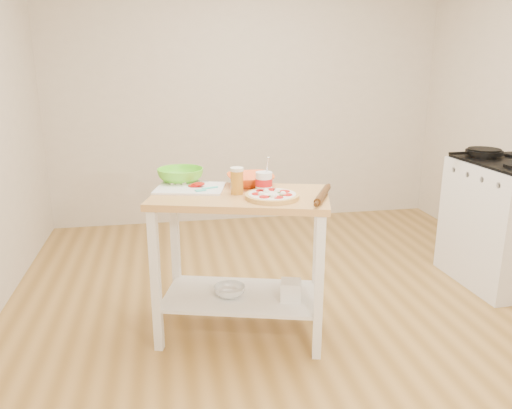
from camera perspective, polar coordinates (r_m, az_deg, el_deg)
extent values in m
cube|color=#AA7F3E|center=(3.40, 5.48, -13.04)|extent=(4.00, 4.50, 0.02)
cube|color=beige|center=(5.19, -1.05, 12.88)|extent=(4.00, 0.02, 2.70)
cube|color=tan|center=(2.89, -1.79, 0.84)|extent=(1.12, 0.81, 0.04)
cube|color=white|center=(3.12, -1.69, -10.41)|extent=(1.03, 0.73, 0.02)
cube|color=white|center=(2.92, -11.39, -8.69)|extent=(0.06, 0.06, 0.86)
cube|color=white|center=(3.33, -9.15, -5.41)|extent=(0.06, 0.06, 0.86)
cube|color=white|center=(2.81, 7.20, -9.53)|extent=(0.06, 0.06, 0.86)
cube|color=white|center=(3.23, 6.97, -6.00)|extent=(0.06, 0.06, 0.86)
cube|color=white|center=(4.20, 26.81, -2.03)|extent=(0.69, 0.80, 0.92)
cylinder|color=black|center=(4.17, 24.62, 5.46)|extent=(0.27, 0.27, 0.03)
cube|color=black|center=(4.05, 22.22, 5.46)|extent=(0.17, 0.03, 0.02)
cylinder|color=#EABC63|center=(2.79, 1.86, 0.87)|extent=(0.30, 0.30, 0.02)
cylinder|color=#EABC63|center=(2.79, 1.86, 1.11)|extent=(0.30, 0.30, 0.01)
cylinder|color=white|center=(2.79, 1.86, 1.13)|extent=(0.27, 0.27, 0.01)
cylinder|color=red|center=(2.83, 3.30, 1.51)|extent=(0.06, 0.06, 0.01)
cylinder|color=red|center=(2.87, 1.98, 1.71)|extent=(0.06, 0.06, 0.01)
cylinder|color=red|center=(2.84, 0.57, 1.58)|extent=(0.06, 0.06, 0.01)
cylinder|color=red|center=(2.77, 0.09, 1.21)|extent=(0.06, 0.06, 0.01)
cylinder|color=red|center=(2.71, 0.96, 0.87)|extent=(0.06, 0.06, 0.01)
cylinder|color=red|center=(2.71, 2.54, 0.82)|extent=(0.06, 0.06, 0.01)
cylinder|color=red|center=(2.76, 3.58, 1.12)|extent=(0.06, 0.06, 0.01)
sphere|color=white|center=(2.83, 2.44, 1.51)|extent=(0.04, 0.04, 0.04)
sphere|color=white|center=(2.82, 1.18, 1.47)|extent=(0.04, 0.04, 0.04)
sphere|color=white|center=(2.76, 0.58, 1.13)|extent=(0.04, 0.04, 0.04)
sphere|color=white|center=(2.71, 2.03, 0.83)|extent=(0.04, 0.04, 0.04)
sphere|color=white|center=(2.77, 3.11, 1.18)|extent=(0.04, 0.04, 0.04)
plane|color=#1F5311|center=(2.80, 2.72, 1.40)|extent=(0.03, 0.03, 0.00)
plane|color=#1F5311|center=(2.86, 2.16, 1.74)|extent=(0.03, 0.03, 0.00)
plane|color=#1F5311|center=(2.84, 0.55, 1.62)|extent=(0.04, 0.04, 0.00)
plane|color=#1F5311|center=(2.76, 0.56, 1.22)|extent=(0.03, 0.03, 0.00)
plane|color=#1F5311|center=(2.72, 1.61, 0.98)|extent=(0.03, 0.03, 0.00)
plane|color=#1F5311|center=(2.74, 2.90, 1.09)|extent=(0.04, 0.04, 0.00)
plane|color=#1F5311|center=(2.80, 2.97, 1.42)|extent=(0.03, 0.03, 0.00)
cube|color=white|center=(3.02, -7.53, 1.87)|extent=(0.46, 0.39, 0.01)
cube|color=#F4EACC|center=(3.10, -9.48, 2.53)|extent=(0.03, 0.03, 0.02)
cube|color=#F4EACC|center=(3.10, -8.85, 2.53)|extent=(0.03, 0.03, 0.02)
cube|color=#F4EACC|center=(3.09, -8.21, 2.53)|extent=(0.03, 0.03, 0.02)
cube|color=#F4EACC|center=(3.14, -9.34, 2.68)|extent=(0.03, 0.03, 0.02)
cube|color=#F4EACC|center=(3.13, -8.72, 2.68)|extent=(0.03, 0.03, 0.02)
cube|color=#F4EACC|center=(3.12, -8.09, 2.68)|extent=(0.03, 0.03, 0.02)
cylinder|color=red|center=(3.03, -7.09, 2.15)|extent=(0.07, 0.07, 0.01)
cylinder|color=red|center=(3.03, -6.82, 2.25)|extent=(0.07, 0.07, 0.01)
cylinder|color=red|center=(3.02, -6.54, 2.36)|extent=(0.07, 0.07, 0.01)
cube|color=#45DBC7|center=(2.92, -6.37, 1.62)|extent=(0.07, 0.05, 0.01)
cylinder|color=#45DBC7|center=(2.97, -5.28, 1.92)|extent=(0.10, 0.04, 0.01)
cube|color=silver|center=(3.16, -7.04, 2.69)|extent=(0.17, 0.09, 0.00)
cube|color=black|center=(3.19, -9.32, 2.82)|extent=(0.10, 0.06, 0.01)
imported|color=#FF5B18|center=(3.08, -0.63, 2.84)|extent=(0.31, 0.31, 0.07)
imported|color=#67DD2B|center=(3.18, -8.63, 3.29)|extent=(0.34, 0.34, 0.09)
cylinder|color=#C18023|center=(2.87, -2.19, 2.54)|extent=(0.07, 0.07, 0.13)
cylinder|color=white|center=(2.86, -2.21, 4.04)|extent=(0.08, 0.08, 0.02)
cylinder|color=white|center=(2.91, 0.91, 2.58)|extent=(0.10, 0.10, 0.12)
cylinder|color=red|center=(2.91, 0.91, 2.58)|extent=(0.10, 0.10, 0.04)
cylinder|color=silver|center=(2.90, 1.31, 4.36)|extent=(0.01, 0.06, 0.12)
cylinder|color=#522F12|center=(2.81, 7.62, 1.12)|extent=(0.19, 0.32, 0.04)
imported|color=silver|center=(3.09, -3.03, -9.84)|extent=(0.20, 0.20, 0.06)
cube|color=white|center=(3.03, 4.00, -9.77)|extent=(0.15, 0.15, 0.12)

